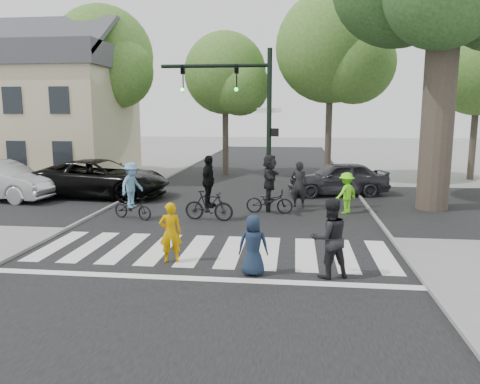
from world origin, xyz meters
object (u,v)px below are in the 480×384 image
object	(u,v)px
pedestrian_adult	(330,238)
car_grey	(338,178)
pedestrian_woman	(171,232)
cyclist_mid	(209,194)
pedestrian_child	(253,245)
cyclist_left	(132,195)
car_suv	(101,178)
cyclist_right	(270,187)
traffic_signal	(246,108)

from	to	relation	value
pedestrian_adult	car_grey	world-z (taller)	pedestrian_adult
pedestrian_woman	cyclist_mid	xyz separation A→B (m)	(0.11, 4.64, 0.17)
pedestrian_child	pedestrian_adult	world-z (taller)	pedestrian_adult
pedestrian_child	cyclist_mid	bearing A→B (deg)	-71.26
cyclist_left	pedestrian_woman	bearing A→B (deg)	-60.24
pedestrian_adult	cyclist_mid	distance (m)	6.49
pedestrian_woman	cyclist_left	world-z (taller)	cyclist_left
car_suv	cyclist_left	bearing A→B (deg)	-140.50
car_suv	pedestrian_adult	bearing A→B (deg)	-130.49
cyclist_right	pedestrian_adult	bearing A→B (deg)	-75.58
pedestrian_woman	pedestrian_child	xyz separation A→B (m)	(2.14, -0.71, -0.06)
pedestrian_woman	cyclist_left	size ratio (longest dim) A/B	0.76
pedestrian_woman	cyclist_right	world-z (taller)	cyclist_right
traffic_signal	pedestrian_adult	xyz separation A→B (m)	(2.62, -6.92, -2.98)
cyclist_left	car_suv	xyz separation A→B (m)	(-2.88, 4.08, -0.04)
pedestrian_child	car_grey	world-z (taller)	car_grey
pedestrian_woman	pedestrian_adult	distance (m)	3.93
cyclist_right	car_suv	bearing A→B (deg)	161.42
pedestrian_child	cyclist_left	world-z (taller)	cyclist_left
pedestrian_woman	pedestrian_child	distance (m)	2.25
pedestrian_woman	pedestrian_adult	size ratio (longest dim) A/B	0.83
cyclist_left	car_suv	bearing A→B (deg)	125.22
cyclist_mid	car_suv	distance (m)	6.85
cyclist_mid	pedestrian_woman	bearing A→B (deg)	-91.38
traffic_signal	pedestrian_adult	bearing A→B (deg)	-69.23
pedestrian_adult	car_grey	bearing A→B (deg)	-116.33
car_suv	pedestrian_child	bearing A→B (deg)	-136.48
cyclist_mid	car_suv	size ratio (longest dim) A/B	0.38
pedestrian_child	cyclist_right	bearing A→B (deg)	-92.08
cyclist_right	car_grey	bearing A→B (deg)	56.19
pedestrian_child	cyclist_left	bearing A→B (deg)	-49.95
cyclist_left	car_grey	world-z (taller)	cyclist_left
pedestrian_child	cyclist_left	distance (m)	7.06
traffic_signal	car_grey	bearing A→B (deg)	47.17
pedestrian_child	car_grey	xyz separation A→B (m)	(2.87, 11.04, 0.06)
cyclist_left	cyclist_right	world-z (taller)	cyclist_right
pedestrian_child	car_suv	bearing A→B (deg)	-52.79
car_suv	pedestrian_woman	bearing A→B (deg)	-143.29
traffic_signal	car_suv	distance (m)	7.74
pedestrian_woman	car_grey	size ratio (longest dim) A/B	0.34
pedestrian_adult	car_suv	distance (m)	13.15
pedestrian_child	car_grey	bearing A→B (deg)	-106.62
traffic_signal	cyclist_mid	size ratio (longest dim) A/B	2.64
pedestrian_child	car_grey	distance (m)	11.41
traffic_signal	cyclist_mid	xyz separation A→B (m)	(-1.13, -1.62, -2.97)
cyclist_right	pedestrian_woman	bearing A→B (deg)	-109.53
cyclist_mid	car_grey	distance (m)	7.51
traffic_signal	cyclist_mid	distance (m)	3.57
pedestrian_woman	car_suv	world-z (taller)	car_suv
car_grey	pedestrian_adult	bearing A→B (deg)	-18.57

